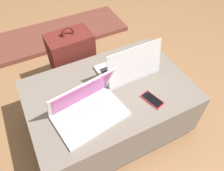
# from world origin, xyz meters

# --- Properties ---
(ground_plane) EXTENTS (14.00, 14.00, 0.00)m
(ground_plane) POSITION_xyz_m (0.00, 0.00, 0.00)
(ground_plane) COLOR olive
(ottoman) EXTENTS (0.98, 0.65, 0.38)m
(ottoman) POSITION_xyz_m (0.00, 0.00, 0.19)
(ottoman) COLOR #3D3832
(ottoman) RESTS_ON ground_plane
(laptop_near) EXTENTS (0.40, 0.29, 0.24)m
(laptop_near) POSITION_xyz_m (-0.18, -0.10, 0.43)
(laptop_near) COLOR silver
(laptop_near) RESTS_ON ottoman
(laptop_far) EXTENTS (0.35, 0.24, 0.24)m
(laptop_far) POSITION_xyz_m (0.17, 0.07, 0.43)
(laptop_far) COLOR silver
(laptop_far) RESTS_ON ottoman
(cell_phone) EXTENTS (0.10, 0.14, 0.01)m
(cell_phone) POSITION_xyz_m (0.18, -0.18, 0.39)
(cell_phone) COLOR red
(cell_phone) RESTS_ON ottoman
(backpack) EXTENTS (0.32, 0.26, 0.56)m
(backpack) POSITION_xyz_m (-0.07, 0.48, 0.24)
(backpack) COLOR #5B1E19
(backpack) RESTS_ON ground_plane
(fireplace_hearth) EXTENTS (1.40, 0.50, 0.04)m
(fireplace_hearth) POSITION_xyz_m (0.00, 1.22, 0.02)
(fireplace_hearth) COLOR brown
(fireplace_hearth) RESTS_ON ground_plane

